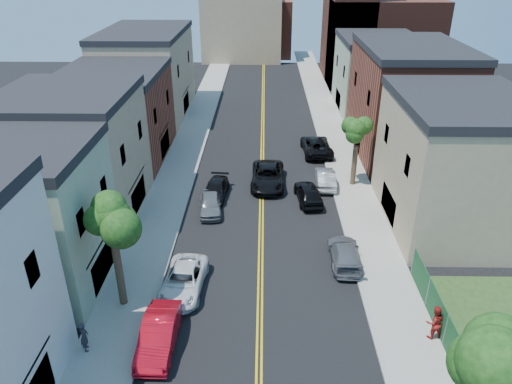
{
  "coord_description": "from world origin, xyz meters",
  "views": [
    {
      "loc": [
        0.16,
        -7.74,
        18.5
      ],
      "look_at": [
        -0.41,
        24.59,
        2.0
      ],
      "focal_mm": 33.68,
      "sensor_mm": 36.0,
      "label": 1
    }
  ],
  "objects_px": {
    "dark_car_right_far": "(316,146)",
    "black_suv_lane": "(268,176)",
    "red_sedan": "(159,334)",
    "pedestrian_left": "(84,337)",
    "black_car_left": "(216,190)",
    "black_car_right": "(308,193)",
    "grey_car_right": "(345,254)",
    "grey_car_left": "(210,204)",
    "silver_car_right": "(325,178)",
    "pedestrian_right": "(434,322)",
    "white_pickup": "(183,280)"
  },
  "relations": [
    {
      "from": "black_car_left",
      "to": "pedestrian_right",
      "type": "relative_size",
      "value": 2.29
    },
    {
      "from": "red_sedan",
      "to": "black_suv_lane",
      "type": "bearing_deg",
      "value": 73.86
    },
    {
      "from": "grey_car_right",
      "to": "black_car_right",
      "type": "relative_size",
      "value": 1.04
    },
    {
      "from": "white_pickup",
      "to": "grey_car_left",
      "type": "xyz_separation_m",
      "value": [
        0.63,
        9.66,
        0.0
      ]
    },
    {
      "from": "red_sedan",
      "to": "black_car_right",
      "type": "bearing_deg",
      "value": 61.26
    },
    {
      "from": "black_car_left",
      "to": "dark_car_right_far",
      "type": "height_order",
      "value": "dark_car_right_far"
    },
    {
      "from": "dark_car_right_far",
      "to": "black_suv_lane",
      "type": "distance_m",
      "value": 8.85
    },
    {
      "from": "grey_car_left",
      "to": "black_suv_lane",
      "type": "xyz_separation_m",
      "value": [
        4.48,
        4.88,
        0.13
      ]
    },
    {
      "from": "dark_car_right_far",
      "to": "black_suv_lane",
      "type": "bearing_deg",
      "value": 52.83
    },
    {
      "from": "grey_car_right",
      "to": "silver_car_right",
      "type": "xyz_separation_m",
      "value": [
        0.0,
        11.42,
        0.04
      ]
    },
    {
      "from": "black_car_left",
      "to": "pedestrian_right",
      "type": "distance_m",
      "value": 20.56
    },
    {
      "from": "white_pickup",
      "to": "pedestrian_left",
      "type": "xyz_separation_m",
      "value": [
        -4.23,
        -5.04,
        0.3
      ]
    },
    {
      "from": "white_pickup",
      "to": "grey_car_right",
      "type": "height_order",
      "value": "white_pickup"
    },
    {
      "from": "grey_car_left",
      "to": "silver_car_right",
      "type": "xyz_separation_m",
      "value": [
        9.48,
        4.8,
        0.01
      ]
    },
    {
      "from": "red_sedan",
      "to": "grey_car_left",
      "type": "relative_size",
      "value": 1.15
    },
    {
      "from": "silver_car_right",
      "to": "dark_car_right_far",
      "type": "distance_m",
      "value": 7.44
    },
    {
      "from": "grey_car_left",
      "to": "silver_car_right",
      "type": "bearing_deg",
      "value": 21.19
    },
    {
      "from": "white_pickup",
      "to": "black_car_right",
      "type": "relative_size",
      "value": 1.12
    },
    {
      "from": "black_car_right",
      "to": "black_suv_lane",
      "type": "relative_size",
      "value": 0.75
    },
    {
      "from": "grey_car_right",
      "to": "pedestrian_right",
      "type": "distance_m",
      "value": 7.77
    },
    {
      "from": "pedestrian_left",
      "to": "pedestrian_right",
      "type": "distance_m",
      "value": 17.98
    },
    {
      "from": "grey_car_right",
      "to": "pedestrian_right",
      "type": "xyz_separation_m",
      "value": [
        3.6,
        -6.87,
        0.45
      ]
    },
    {
      "from": "red_sedan",
      "to": "silver_car_right",
      "type": "xyz_separation_m",
      "value": [
        10.66,
        19.06,
        -0.07
      ]
    },
    {
      "from": "black_car_left",
      "to": "pedestrian_left",
      "type": "bearing_deg",
      "value": -100.99
    },
    {
      "from": "dark_car_right_far",
      "to": "white_pickup",
      "type": "bearing_deg",
      "value": 61.99
    },
    {
      "from": "silver_car_right",
      "to": "black_suv_lane",
      "type": "height_order",
      "value": "black_suv_lane"
    },
    {
      "from": "pedestrian_left",
      "to": "silver_car_right",
      "type": "bearing_deg",
      "value": -56.03
    },
    {
      "from": "black_car_left",
      "to": "silver_car_right",
      "type": "xyz_separation_m",
      "value": [
        9.3,
        2.28,
        0.07
      ]
    },
    {
      "from": "red_sedan",
      "to": "pedestrian_left",
      "type": "xyz_separation_m",
      "value": [
        -3.68,
        -0.44,
        0.22
      ]
    },
    {
      "from": "grey_car_right",
      "to": "dark_car_right_far",
      "type": "bearing_deg",
      "value": -87.97
    },
    {
      "from": "black_car_left",
      "to": "grey_car_right",
      "type": "height_order",
      "value": "grey_car_right"
    },
    {
      "from": "black_car_left",
      "to": "silver_car_right",
      "type": "relative_size",
      "value": 1.02
    },
    {
      "from": "grey_car_right",
      "to": "pedestrian_left",
      "type": "height_order",
      "value": "pedestrian_left"
    },
    {
      "from": "grey_car_left",
      "to": "white_pickup",
      "type": "bearing_deg",
      "value": -99.39
    },
    {
      "from": "pedestrian_left",
      "to": "grey_car_right",
      "type": "bearing_deg",
      "value": -80.29
    },
    {
      "from": "silver_car_right",
      "to": "black_car_left",
      "type": "bearing_deg",
      "value": 15.42
    },
    {
      "from": "pedestrian_left",
      "to": "black_car_left",
      "type": "bearing_deg",
      "value": -36.01
    },
    {
      "from": "white_pickup",
      "to": "silver_car_right",
      "type": "height_order",
      "value": "silver_car_right"
    },
    {
      "from": "silver_car_right",
      "to": "black_suv_lane",
      "type": "distance_m",
      "value": 5.0
    },
    {
      "from": "white_pickup",
      "to": "grey_car_right",
      "type": "bearing_deg",
      "value": 20.69
    },
    {
      "from": "grey_car_left",
      "to": "black_suv_lane",
      "type": "height_order",
      "value": "black_suv_lane"
    },
    {
      "from": "white_pickup",
      "to": "grey_car_left",
      "type": "distance_m",
      "value": 9.68
    },
    {
      "from": "red_sedan",
      "to": "pedestrian_right",
      "type": "distance_m",
      "value": 14.29
    },
    {
      "from": "red_sedan",
      "to": "silver_car_right",
      "type": "bearing_deg",
      "value": 61.12
    },
    {
      "from": "black_car_right",
      "to": "pedestrian_left",
      "type": "height_order",
      "value": "pedestrian_left"
    },
    {
      "from": "dark_car_right_far",
      "to": "red_sedan",
      "type": "bearing_deg",
      "value": 64.82
    },
    {
      "from": "black_car_left",
      "to": "pedestrian_right",
      "type": "height_order",
      "value": "pedestrian_right"
    },
    {
      "from": "grey_car_right",
      "to": "white_pickup",
      "type": "bearing_deg",
      "value": 18.54
    },
    {
      "from": "black_car_left",
      "to": "silver_car_right",
      "type": "height_order",
      "value": "silver_car_right"
    },
    {
      "from": "black_car_right",
      "to": "silver_car_right",
      "type": "distance_m",
      "value": 3.4
    }
  ]
}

